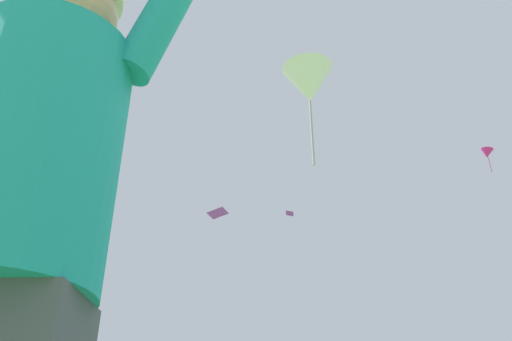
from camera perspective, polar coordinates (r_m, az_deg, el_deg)
name	(u,v)px	position (r m, az deg, el deg)	size (l,w,h in m)	color
kite_flyer_person	(15,234)	(1.09, -24.37, -6.24)	(0.81, 0.39, 1.92)	#424751
distant_kite_magenta_mid_left	(487,153)	(37.35, 23.50, 1.70)	(0.94, 0.95, 1.83)	#DB2393
distant_kite_purple_high_left	(290,213)	(31.53, 3.65, -4.58)	(0.63, 0.64, 0.20)	purple
distant_kite_purple_mid_right	(217,212)	(22.61, -4.15, -4.49)	(1.03, 1.04, 0.31)	purple
distant_kite_yellow_low_right	(28,253)	(11.91, -23.24, -8.07)	(1.11, 1.19, 2.40)	yellow
distant_kite_white_far_center	(309,85)	(12.21, 5.68, 9.13)	(1.61, 1.67, 2.63)	white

